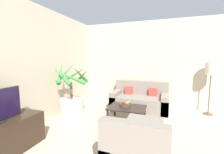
# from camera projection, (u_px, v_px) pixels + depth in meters

# --- Properties ---
(wall_back) EXTENTS (8.25, 0.06, 2.70)m
(wall_back) POSITION_uv_depth(u_px,v_px,m) (189.00, 64.00, 4.43)
(wall_back) COLOR beige
(wall_back) RESTS_ON ground_plane
(wall_left) EXTENTS (0.06, 7.32, 2.70)m
(wall_left) POSITION_uv_depth(u_px,v_px,m) (14.00, 68.00, 2.83)
(wall_left) COLOR beige
(wall_left) RESTS_ON ground_plane
(potted_palm) EXTENTS (0.85, 0.94, 1.45)m
(potted_palm) POSITION_uv_depth(u_px,v_px,m) (72.00, 102.00, 3.70)
(potted_palm) COLOR beige
(potted_palm) RESTS_ON ground_plane
(sofa_loveseat) EXTENTS (1.65, 0.83, 0.82)m
(sofa_loveseat) POSITION_uv_depth(u_px,v_px,m) (139.00, 100.00, 4.54)
(sofa_loveseat) COLOR gray
(sofa_loveseat) RESTS_ON ground_plane
(floor_lamp) EXTENTS (0.30, 0.30, 1.43)m
(floor_lamp) POSITION_uv_depth(u_px,v_px,m) (211.00, 71.00, 3.97)
(floor_lamp) COLOR brown
(floor_lamp) RESTS_ON ground_plane
(coffee_table) EXTENTS (0.88, 0.63, 0.37)m
(coffee_table) POSITION_uv_depth(u_px,v_px,m) (127.00, 109.00, 3.60)
(coffee_table) COLOR black
(coffee_table) RESTS_ON ground_plane
(fruit_bowl) EXTENTS (0.28, 0.28, 0.06)m
(fruit_bowl) POSITION_uv_depth(u_px,v_px,m) (125.00, 105.00, 3.66)
(fruit_bowl) COLOR #42382D
(fruit_bowl) RESTS_ON coffee_table
(apple_red) EXTENTS (0.07, 0.07, 0.07)m
(apple_red) POSITION_uv_depth(u_px,v_px,m) (123.00, 103.00, 3.60)
(apple_red) COLOR red
(apple_red) RESTS_ON fruit_bowl
(apple_green) EXTENTS (0.07, 0.07, 0.07)m
(apple_green) POSITION_uv_depth(u_px,v_px,m) (129.00, 102.00, 3.67)
(apple_green) COLOR olive
(apple_green) RESTS_ON fruit_bowl
(orange_fruit) EXTENTS (0.07, 0.07, 0.07)m
(orange_fruit) POSITION_uv_depth(u_px,v_px,m) (127.00, 103.00, 3.57)
(orange_fruit) COLOR orange
(orange_fruit) RESTS_ON fruit_bowl
(armchair) EXTENTS (0.84, 0.84, 0.79)m
(armchair) POSITION_uv_depth(u_px,v_px,m) (137.00, 150.00, 2.08)
(armchair) COLOR gray
(armchair) RESTS_ON ground_plane
(ottoman) EXTENTS (0.67, 0.50, 0.38)m
(ottoman) POSITION_uv_depth(u_px,v_px,m) (144.00, 130.00, 2.82)
(ottoman) COLOR gray
(ottoman) RESTS_ON ground_plane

